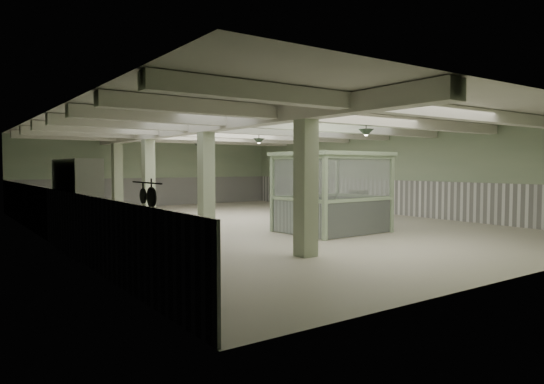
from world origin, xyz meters
TOP-DOWN VIEW (x-y plane):
  - floor at (0.00, 0.00)m, footprint 20.00×20.00m
  - ceiling at (0.00, 0.00)m, footprint 14.00×20.00m
  - wall_back at (0.00, 10.00)m, footprint 14.00×0.02m
  - wall_front at (0.00, -10.00)m, footprint 14.00×0.02m
  - wall_left at (-7.00, 0.00)m, footprint 0.02×20.00m
  - wall_right at (7.00, 0.00)m, footprint 0.02×20.00m
  - wainscot_left at (-6.97, 0.00)m, footprint 0.05×19.90m
  - wainscot_right at (6.97, 0.00)m, footprint 0.05×19.90m
  - wainscot_back at (0.00, 9.97)m, footprint 13.90×0.05m
  - girder at (-2.50, 0.00)m, footprint 0.45×19.90m
  - beam_a at (0.00, -7.50)m, footprint 13.90×0.35m
  - beam_b at (0.00, -5.00)m, footprint 13.90×0.35m
  - beam_c at (0.00, -2.50)m, footprint 13.90×0.35m
  - beam_d at (0.00, 0.00)m, footprint 13.90×0.35m
  - beam_e at (0.00, 2.50)m, footprint 13.90×0.35m
  - beam_f at (0.00, 5.00)m, footprint 13.90×0.35m
  - beam_g at (0.00, 7.50)m, footprint 13.90×0.35m
  - column_a at (-2.50, -6.00)m, footprint 0.42×0.42m
  - column_b at (-2.50, -1.00)m, footprint 0.42×0.42m
  - column_c at (-2.50, 4.00)m, footprint 0.42×0.42m
  - column_d at (-2.50, 8.00)m, footprint 0.42×0.42m
  - hook_rail at (-6.93, -7.60)m, footprint 0.02×1.20m
  - pendant_front at (0.50, -5.00)m, footprint 0.44×0.44m
  - pendant_mid at (0.50, 0.50)m, footprint 0.44×0.44m
  - pendant_back at (0.50, 5.50)m, footprint 0.44×0.44m
  - prep_counter at (-6.54, -5.61)m, footprint 0.88×5.03m
  - pitcher_near at (-6.36, -3.98)m, footprint 0.25×0.27m
  - pitcher_far at (-6.57, -4.13)m, footprint 0.21×0.25m
  - veg_colander at (-6.59, -3.80)m, footprint 0.50×0.50m
  - orange_bowl at (-6.40, -5.42)m, footprint 0.31×0.31m
  - skillet_near at (-6.88, -7.67)m, footprint 0.04×0.31m
  - skillet_far at (-6.88, -7.31)m, footprint 0.03×0.24m
  - walkin_cooler at (-6.62, -1.99)m, footprint 1.04×2.59m
  - guard_booth at (0.85, -3.18)m, footprint 3.28×2.81m
  - filing_cabinet at (2.61, -2.63)m, footprint 0.54×0.67m

SIDE VIEW (x-z plane):
  - floor at x=0.00m, z-range 0.00..0.00m
  - prep_counter at x=-6.54m, z-range 0.01..0.92m
  - filing_cabinet at x=2.61m, z-range 0.00..1.27m
  - wainscot_left at x=-6.97m, z-range 0.00..1.50m
  - wainscot_right at x=6.97m, z-range 0.00..1.50m
  - wainscot_back at x=0.00m, z-range 0.00..1.50m
  - orange_bowl at x=-6.40m, z-range 0.90..0.99m
  - veg_colander at x=-6.59m, z-range 0.90..1.07m
  - pitcher_near at x=-6.36m, z-range 0.90..1.18m
  - pitcher_far at x=-6.57m, z-range 0.90..1.21m
  - walkin_cooler at x=-6.62m, z-range 0.00..2.37m
  - skillet_near at x=-6.88m, z-range 1.48..1.78m
  - skillet_far at x=-6.88m, z-range 1.51..1.75m
  - guard_booth at x=0.85m, z-range 0.46..3.01m
  - wall_back at x=0.00m, z-range 0.00..3.60m
  - wall_front at x=0.00m, z-range 0.00..3.60m
  - wall_left at x=-7.00m, z-range 0.00..3.60m
  - wall_right at x=7.00m, z-range 0.00..3.60m
  - column_a at x=-2.50m, z-range 0.00..3.60m
  - column_b at x=-2.50m, z-range 0.00..3.60m
  - column_c at x=-2.50m, z-range 0.00..3.60m
  - column_d at x=-2.50m, z-range 0.00..3.60m
  - hook_rail at x=-6.93m, z-range 1.84..1.86m
  - pendant_front at x=0.50m, z-range 2.94..3.16m
  - pendant_mid at x=0.50m, z-range 2.94..3.16m
  - pendant_back at x=0.50m, z-range 2.94..3.16m
  - girder at x=-2.50m, z-range 3.18..3.58m
  - beam_a at x=0.00m, z-range 3.26..3.58m
  - beam_b at x=0.00m, z-range 3.26..3.58m
  - beam_c at x=0.00m, z-range 3.26..3.58m
  - beam_d at x=0.00m, z-range 3.26..3.58m
  - beam_e at x=0.00m, z-range 3.26..3.58m
  - beam_f at x=0.00m, z-range 3.26..3.58m
  - beam_g at x=0.00m, z-range 3.26..3.58m
  - ceiling at x=0.00m, z-range 3.59..3.61m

